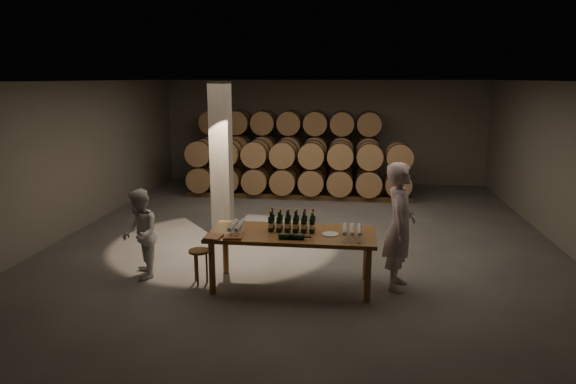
# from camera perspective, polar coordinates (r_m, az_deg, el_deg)

# --- Properties ---
(room) EXTENTS (12.00, 12.00, 12.00)m
(room) POSITION_cam_1_polar(r_m,az_deg,el_deg) (10.81, -7.41, 3.63)
(room) COLOR #4A4845
(room) RESTS_ON ground
(tasting_table) EXTENTS (2.60, 1.10, 0.90)m
(tasting_table) POSITION_cam_1_polar(r_m,az_deg,el_deg) (8.07, 0.43, -5.21)
(tasting_table) COLOR brown
(tasting_table) RESTS_ON ground
(barrel_stack_back) EXTENTS (5.48, 0.95, 2.31)m
(barrel_stack_back) POSITION_cam_1_polar(r_m,az_deg,el_deg) (15.58, 0.23, 4.96)
(barrel_stack_back) COLOR brown
(barrel_stack_back) RESTS_ON ground
(barrel_stack_front) EXTENTS (6.26, 0.95, 1.57)m
(barrel_stack_front) POSITION_cam_1_polar(r_m,az_deg,el_deg) (14.22, 1.11, 2.71)
(barrel_stack_front) COLOR brown
(barrel_stack_front) RESTS_ON ground
(bottle_cluster) EXTENTS (0.74, 0.24, 0.35)m
(bottle_cluster) POSITION_cam_1_polar(r_m,az_deg,el_deg) (8.08, 0.43, -3.52)
(bottle_cluster) COLOR black
(bottle_cluster) RESTS_ON tasting_table
(lying_bottles) EXTENTS (0.49, 0.09, 0.09)m
(lying_bottles) POSITION_cam_1_polar(r_m,az_deg,el_deg) (7.69, 0.49, -4.97)
(lying_bottles) COLOR black
(lying_bottles) RESTS_ON tasting_table
(glass_cluster_left) EXTENTS (0.19, 0.52, 0.17)m
(glass_cluster_left) POSITION_cam_1_polar(r_m,az_deg,el_deg) (8.01, -5.76, -3.74)
(glass_cluster_left) COLOR silver
(glass_cluster_left) RESTS_ON tasting_table
(glass_cluster_right) EXTENTS (0.30, 0.52, 0.16)m
(glass_cluster_right) POSITION_cam_1_polar(r_m,az_deg,el_deg) (7.84, 7.13, -4.19)
(glass_cluster_right) COLOR silver
(glass_cluster_right) RESTS_ON tasting_table
(plate) EXTENTS (0.26, 0.26, 0.01)m
(plate) POSITION_cam_1_polar(r_m,az_deg,el_deg) (7.95, 4.73, -4.69)
(plate) COLOR silver
(plate) RESTS_ON tasting_table
(notebook_near) EXTENTS (0.30, 0.25, 0.03)m
(notebook_near) POSITION_cam_1_polar(r_m,az_deg,el_deg) (7.80, -6.15, -5.02)
(notebook_near) COLOR brown
(notebook_near) RESTS_ON tasting_table
(notebook_corner) EXTENTS (0.26, 0.32, 0.02)m
(notebook_corner) POSITION_cam_1_polar(r_m,az_deg,el_deg) (7.86, -8.27, -4.95)
(notebook_corner) COLOR brown
(notebook_corner) RESTS_ON tasting_table
(pen) EXTENTS (0.12, 0.04, 0.01)m
(pen) POSITION_cam_1_polar(r_m,az_deg,el_deg) (7.78, -5.58, -5.13)
(pen) COLOR black
(pen) RESTS_ON tasting_table
(stool) EXTENTS (0.34, 0.34, 0.56)m
(stool) POSITION_cam_1_polar(r_m,az_deg,el_deg) (8.43, -9.82, -7.02)
(stool) COLOR brown
(stool) RESTS_ON ground
(person_man) EXTENTS (0.60, 0.80, 2.01)m
(person_man) POSITION_cam_1_polar(r_m,az_deg,el_deg) (8.17, 12.30, -3.75)
(person_man) COLOR beige
(person_man) RESTS_ON ground
(person_woman) EXTENTS (0.80, 0.89, 1.50)m
(person_woman) POSITION_cam_1_polar(r_m,az_deg,el_deg) (8.80, -16.12, -4.52)
(person_woman) COLOR silver
(person_woman) RESTS_ON ground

